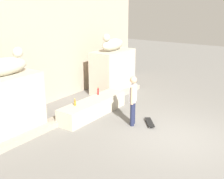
{
  "coord_description": "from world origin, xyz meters",
  "views": [
    {
      "loc": [
        -7.66,
        -2.88,
        3.96
      ],
      "look_at": [
        0.03,
        2.51,
        1.1
      ],
      "focal_mm": 46.34,
      "sensor_mm": 36.0,
      "label": 1
    }
  ],
  "objects_px": {
    "statue_reclining_left": "(3,66)",
    "skateboard": "(150,122)",
    "statue_reclining_right": "(112,44)",
    "bottle_orange": "(75,103)",
    "bottle_red": "(98,91)",
    "skater": "(133,99)"
  },
  "relations": [
    {
      "from": "skateboard",
      "to": "bottle_orange",
      "type": "bearing_deg",
      "value": -99.51
    },
    {
      "from": "statue_reclining_left",
      "to": "statue_reclining_right",
      "type": "height_order",
      "value": "same"
    },
    {
      "from": "skater",
      "to": "bottle_orange",
      "type": "xyz_separation_m",
      "value": [
        -0.9,
        1.75,
        -0.24
      ]
    },
    {
      "from": "statue_reclining_left",
      "to": "skater",
      "type": "bearing_deg",
      "value": -40.4
    },
    {
      "from": "skater",
      "to": "skateboard",
      "type": "bearing_deg",
      "value": 106.51
    },
    {
      "from": "skateboard",
      "to": "bottle_orange",
      "type": "distance_m",
      "value": 2.61
    },
    {
      "from": "bottle_red",
      "to": "bottle_orange",
      "type": "distance_m",
      "value": 1.41
    },
    {
      "from": "statue_reclining_right",
      "to": "bottle_red",
      "type": "distance_m",
      "value": 2.77
    },
    {
      "from": "statue_reclining_right",
      "to": "bottle_orange",
      "type": "bearing_deg",
      "value": 9.07
    },
    {
      "from": "statue_reclining_right",
      "to": "statue_reclining_left",
      "type": "bearing_deg",
      "value": -5.9
    },
    {
      "from": "statue_reclining_left",
      "to": "skateboard",
      "type": "distance_m",
      "value": 4.96
    },
    {
      "from": "statue_reclining_left",
      "to": "skater",
      "type": "relative_size",
      "value": 0.98
    },
    {
      "from": "skater",
      "to": "bottle_red",
      "type": "xyz_separation_m",
      "value": [
        0.5,
        1.84,
        -0.22
      ]
    },
    {
      "from": "statue_reclining_right",
      "to": "bottle_red",
      "type": "relative_size",
      "value": 5.27
    },
    {
      "from": "statue_reclining_right",
      "to": "skater",
      "type": "distance_m",
      "value": 4.01
    },
    {
      "from": "skateboard",
      "to": "bottle_red",
      "type": "height_order",
      "value": "bottle_red"
    },
    {
      "from": "bottle_red",
      "to": "statue_reclining_right",
      "type": "bearing_deg",
      "value": 21.67
    },
    {
      "from": "bottle_orange",
      "to": "skateboard",
      "type": "bearing_deg",
      "value": -60.18
    },
    {
      "from": "statue_reclining_right",
      "to": "skater",
      "type": "height_order",
      "value": "statue_reclining_right"
    },
    {
      "from": "statue_reclining_left",
      "to": "statue_reclining_right",
      "type": "distance_m",
      "value": 5.51
    },
    {
      "from": "statue_reclining_right",
      "to": "skateboard",
      "type": "distance_m",
      "value": 4.45
    },
    {
      "from": "skater",
      "to": "statue_reclining_left",
      "type": "bearing_deg",
      "value": -65.53
    }
  ]
}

